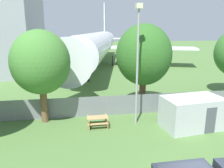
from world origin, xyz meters
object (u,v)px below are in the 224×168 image
(airplane, at_px, (98,45))
(tree_left_of_cabin, at_px, (144,55))
(tree_near_hangar, at_px, (41,63))
(portable_cabin, at_px, (192,113))
(picnic_bench_near_cabin, at_px, (98,121))

(airplane, distance_m, tree_left_of_cabin, 23.92)
(airplane, relative_size, tree_near_hangar, 6.52)
(airplane, distance_m, portable_cabin, 28.82)
(picnic_bench_near_cabin, bearing_deg, portable_cabin, -10.07)
(picnic_bench_near_cabin, height_order, tree_near_hangar, tree_near_hangar)
(picnic_bench_near_cabin, bearing_deg, tree_near_hangar, 159.29)
(tree_left_of_cabin, bearing_deg, airplane, 94.53)
(portable_cabin, height_order, tree_near_hangar, tree_near_hangar)
(airplane, xyz_separation_m, portable_cabin, (4.42, -28.31, -3.06))
(airplane, height_order, tree_near_hangar, airplane)
(tree_left_of_cabin, bearing_deg, portable_cabin, -60.54)
(portable_cabin, relative_size, picnic_bench_near_cabin, 2.85)
(tree_left_of_cabin, bearing_deg, picnic_bench_near_cabin, -144.07)
(airplane, distance_m, tree_near_hangar, 26.38)
(airplane, height_order, tree_left_of_cabin, airplane)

